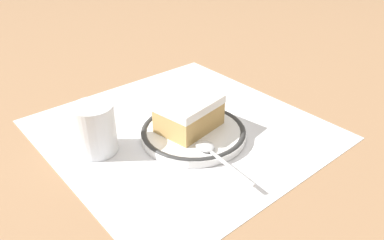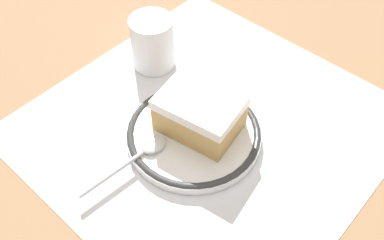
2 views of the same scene
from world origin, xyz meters
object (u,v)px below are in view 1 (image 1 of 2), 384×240
Objects in this scene: plate at (192,133)px; spoon at (212,152)px; napkin at (200,90)px; cake_slice at (189,114)px; cup at (96,132)px.

spoon reaches higher than plate.
spoon is at bearing -37.18° from napkin.
cake_slice is 0.08m from spoon.
cake_slice is 0.87× the size of spoon.
cake_slice reaches higher than plate.
cake_slice is at bearing 164.95° from spoon.
plate is 0.17m from napkin.
cup is at bearing -111.76° from cake_slice.
plate is at bearing -45.63° from napkin.
plate is 0.07m from spoon.
cake_slice is 0.85× the size of napkin.
cup is at bearing -77.76° from napkin.
cup reaches higher than plate.
cake_slice is at bearing -47.86° from napkin.
napkin is (-0.11, 0.12, -0.04)m from cake_slice.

